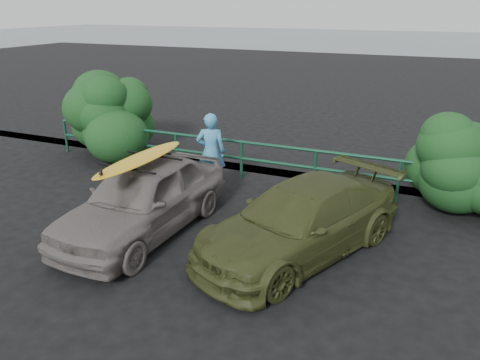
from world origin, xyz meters
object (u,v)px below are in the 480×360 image
object	(u,v)px
man	(211,152)
surfboard	(140,159)
sedan	(144,198)
guardrail	(277,164)
olive_vehicle	(301,220)

from	to	relation	value
man	surfboard	distance (m)	2.70
sedan	man	xyz separation A→B (m)	(0.19, 2.63, 0.23)
man	surfboard	world-z (taller)	man
sedan	surfboard	bearing A→B (deg)	92.13
sedan	man	world-z (taller)	man
guardrail	olive_vehicle	world-z (taller)	olive_vehicle
guardrail	man	distance (m)	1.79
man	guardrail	bearing A→B (deg)	-163.44
guardrail	sedan	xyz separation A→B (m)	(-1.55, -3.69, 0.22)
olive_vehicle	surfboard	distance (m)	3.30
guardrail	man	bearing A→B (deg)	-141.88
guardrail	surfboard	distance (m)	4.14
olive_vehicle	surfboard	world-z (taller)	surfboard
guardrail	surfboard	xyz separation A→B (m)	(-1.55, -3.69, 1.05)
man	olive_vehicle	bearing A→B (deg)	121.62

